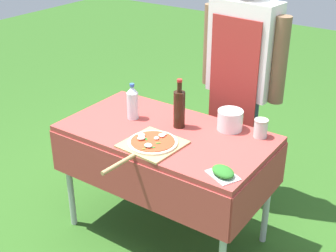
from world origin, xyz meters
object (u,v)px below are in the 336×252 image
Objects in this scene: sauce_jar at (261,129)px; prep_table at (166,144)px; pizza_on_peel at (151,144)px; water_bottle at (133,102)px; herb_container at (223,172)px; person_cook at (242,72)px; mixing_tub at (230,120)px; oil_bottle at (179,108)px.

prep_table is at bearing -152.55° from sauce_jar.
water_bottle is at bearing 147.34° from pizza_on_peel.
herb_container is (0.53, -0.25, 0.11)m from prep_table.
person_cook is at bearing 75.70° from prep_table.
pizza_on_peel is at bearing -120.89° from mixing_tub.
mixing_tub is (0.28, 0.15, -0.06)m from oil_bottle.
water_bottle is (-0.28, 0.03, 0.20)m from prep_table.
pizza_on_peel reaches higher than herb_container.
pizza_on_peel reaches higher than prep_table.
mixing_tub reaches higher than prep_table.
water_bottle is 2.12× the size of sauce_jar.
oil_bottle is 0.32m from mixing_tub.
mixing_tub is (0.14, -0.41, -0.16)m from person_cook.
herb_container is at bearing -24.91° from prep_table.
sauce_jar reaches higher than herb_container.
oil_bottle is 1.32× the size of water_bottle.
mixing_tub is 1.39× the size of sauce_jar.
water_bottle is (-0.45, -0.63, -0.11)m from person_cook.
prep_table is 0.59m from sauce_jar.
herb_container is 0.55m from mixing_tub.
person_cook is 0.55m from sauce_jar.
person_cook is 2.95× the size of pizza_on_peel.
oil_bottle is 1.58× the size of herb_container.
person_cook is 8.53× the size of herb_container.
pizza_on_peel is 1.82× the size of oil_bottle.
prep_table is at bearing 104.51° from pizza_on_peel.
person_cook is at bearing 130.46° from sauce_jar.
water_bottle is 0.82m from sauce_jar.
pizza_on_peel is at bearing 175.05° from herb_container.
herb_container is 0.51m from sauce_jar.
herb_container is 1.27× the size of mixing_tub.
water_bottle is (-0.32, 0.24, 0.10)m from pizza_on_peel.
person_cook reaches higher than herb_container.
pizza_on_peel is 2.40× the size of water_bottle.
mixing_tub reaches higher than pizza_on_peel.
herb_container is at bearing -65.59° from mixing_tub.
water_bottle is at bearing -160.09° from mixing_tub.
oil_bottle reaches higher than mixing_tub.
person_cook reaches higher than oil_bottle.
mixing_tub is at bearing 19.91° from water_bottle.
mixing_tub is at bearing 28.02° from oil_bottle.
prep_table is 0.42m from mixing_tub.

